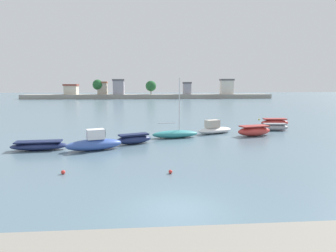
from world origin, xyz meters
TOP-DOWN VIEW (x-y plane):
  - ground_plane at (0.00, 0.00)m, footprint 400.00×400.00m
  - moored_boat_1 at (-11.16, 13.60)m, footprint 5.09×1.92m
  - moored_boat_2 at (-6.12, 13.20)m, footprint 5.27×3.27m
  - moored_boat_3 at (-2.70, 15.79)m, footprint 3.89×2.58m
  - moored_boat_4 at (1.79, 18.76)m, footprint 5.39×2.46m
  - moored_boat_5 at (6.84, 21.33)m, footprint 5.09×3.57m
  - moored_boat_6 at (11.04, 19.28)m, footprint 4.48×2.60m
  - moored_boat_7 at (15.14, 22.88)m, footprint 3.63×1.43m
  - moored_boat_8 at (16.93, 26.78)m, footprint 3.99×1.50m
  - mooring_buoy_1 at (17.44, 33.77)m, footprint 0.25×0.25m
  - mooring_buoy_3 at (0.15, 5.73)m, footprint 0.26×0.26m
  - mooring_buoy_4 at (-6.98, 6.15)m, footprint 0.28×0.28m
  - distant_shoreline at (-1.61, 109.68)m, footprint 103.04×8.35m

SIDE VIEW (x-z plane):
  - ground_plane at x=0.00m, z-range 0.00..0.00m
  - mooring_buoy_1 at x=17.44m, z-range 0.00..0.25m
  - mooring_buoy_3 at x=0.15m, z-range 0.00..0.26m
  - mooring_buoy_4 at x=-6.98m, z-range 0.00..0.28m
  - moored_boat_1 at x=-11.16m, z-range -0.02..0.82m
  - moored_boat_7 at x=15.14m, z-range -0.02..0.90m
  - moored_boat_4 at x=1.79m, z-range -2.87..3.75m
  - moored_boat_3 at x=-2.70m, z-range -0.02..0.98m
  - moored_boat_8 at x=16.93m, z-range -0.02..1.07m
  - moored_boat_5 at x=6.84m, z-range -0.29..1.36m
  - moored_boat_6 at x=11.04m, z-range -0.02..1.18m
  - moored_boat_2 at x=-6.12m, z-range -0.31..1.61m
  - distant_shoreline at x=-1.61m, z-range -2.04..6.16m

